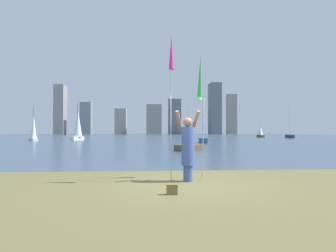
{
  "coord_description": "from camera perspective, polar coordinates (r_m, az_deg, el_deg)",
  "views": [
    {
      "loc": [
        -0.98,
        -7.91,
        1.45
      ],
      "look_at": [
        0.15,
        8.74,
        1.71
      ],
      "focal_mm": 31.14,
      "sensor_mm": 36.0,
      "label": 1
    }
  ],
  "objects": [
    {
      "name": "ground",
      "position": [
        58.89,
        -2.94,
        -2.37
      ],
      "size": [
        120.0,
        138.0,
        0.12
      ],
      "color": "brown"
    },
    {
      "name": "person",
      "position": [
        8.34,
        3.9,
        -3.99
      ],
      "size": [
        0.74,
        0.55,
        2.03
      ],
      "rotation": [
        0.0,
        0.0,
        0.06
      ],
      "color": "#3F59A5",
      "rests_on": "ground"
    },
    {
      "name": "kite_flag_left",
      "position": [
        8.52,
        0.67,
        13.31
      ],
      "size": [
        0.16,
        0.4,
        4.18
      ],
      "color": "#B2B2B7",
      "rests_on": "ground"
    },
    {
      "name": "kite_flag_right",
      "position": [
        9.16,
        6.31,
        9.02
      ],
      "size": [
        0.16,
        0.88,
        3.78
      ],
      "color": "#B2B2B7",
      "rests_on": "ground"
    },
    {
      "name": "bag",
      "position": [
        6.73,
        0.79,
        -12.31
      ],
      "size": [
        0.25,
        0.12,
        0.23
      ],
      "color": "olive",
      "rests_on": "ground"
    },
    {
      "name": "sailboat_0",
      "position": [
        21.28,
        4.22,
        -4.14
      ],
      "size": [
        2.35,
        2.2,
        3.7
      ],
      "color": "brown",
      "rests_on": "ground"
    },
    {
      "name": "sailboat_1",
      "position": [
        45.4,
        -24.84,
        -0.53
      ],
      "size": [
        1.68,
        1.78,
        4.74
      ],
      "color": "silver",
      "rests_on": "ground"
    },
    {
      "name": "sailboat_2",
      "position": [
        61.02,
        22.74,
        -1.8
      ],
      "size": [
        0.63,
        2.64,
        6.01
      ],
      "color": "#333D51",
      "rests_on": "ground"
    },
    {
      "name": "sailboat_3",
      "position": [
        65.52,
        17.6,
        -0.93
      ],
      "size": [
        1.33,
        2.5,
        4.02
      ],
      "color": "brown",
      "rests_on": "ground"
    },
    {
      "name": "sailboat_5",
      "position": [
        46.22,
        -17.22,
        0.02
      ],
      "size": [
        1.72,
        2.53,
        5.65
      ],
      "color": "white",
      "rests_on": "ground"
    },
    {
      "name": "sailboat_6",
      "position": [
        34.71,
        6.84,
        -2.65
      ],
      "size": [
        1.04,
        3.2,
        5.9
      ],
      "color": "#2D6084",
      "rests_on": "ground"
    },
    {
      "name": "skyline_tower_0",
      "position": [
        120.08,
        -20.31,
        3.0
      ],
      "size": [
        3.72,
        5.93,
        19.0
      ],
      "color": "gray",
      "rests_on": "ground"
    },
    {
      "name": "skyline_tower_1",
      "position": [
        117.07,
        -15.72,
        1.46
      ],
      "size": [
        4.17,
        4.2,
        12.41
      ],
      "color": "gray",
      "rests_on": "ground"
    },
    {
      "name": "skyline_tower_2",
      "position": [
        120.28,
        -9.22,
        0.87
      ],
      "size": [
        4.51,
        5.58,
        10.28
      ],
      "color": "gray",
      "rests_on": "ground"
    },
    {
      "name": "skyline_tower_3",
      "position": [
        117.32,
        -2.79,
        1.27
      ],
      "size": [
        5.96,
        7.6,
        11.78
      ],
      "color": "gray",
      "rests_on": "ground"
    },
    {
      "name": "skyline_tower_4",
      "position": [
        115.98,
        1.29,
        1.83
      ],
      "size": [
        4.99,
        3.52,
        13.99
      ],
      "color": "slate",
      "rests_on": "ground"
    },
    {
      "name": "skyline_tower_5",
      "position": [
        118.18,
        9.15,
        3.35
      ],
      "size": [
        4.23,
        6.39,
        20.37
      ],
      "color": "slate",
      "rests_on": "ground"
    },
    {
      "name": "skyline_tower_6",
      "position": [
        124.63,
        12.34,
        2.28
      ],
      "size": [
        3.83,
        3.13,
        16.65
      ],
      "color": "gray",
      "rests_on": "ground"
    }
  ]
}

